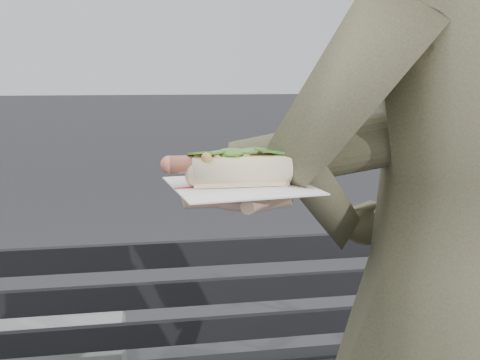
% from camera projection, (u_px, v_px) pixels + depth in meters
% --- Properties ---
extents(person, '(0.80, 0.62, 1.93)m').
position_uv_depth(person, '(447.00, 315.00, 0.98)').
color(person, '#433F2C').
rests_on(person, ground).
extents(held_hotdog, '(0.62, 0.30, 0.20)m').
position_uv_depth(held_hotdog, '(351.00, 149.00, 0.88)').
color(held_hotdog, '#433F2C').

